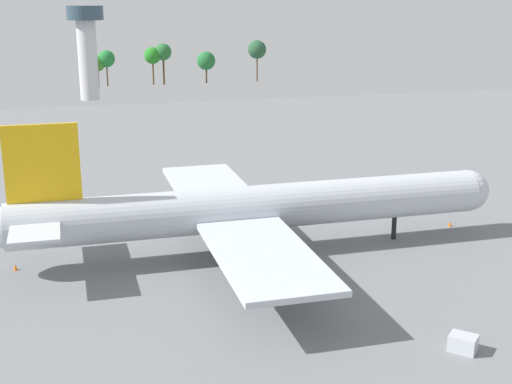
{
  "coord_description": "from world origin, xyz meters",
  "views": [
    {
      "loc": [
        -24.39,
        -88.99,
        34.85
      ],
      "look_at": [
        0.0,
        0.0,
        8.75
      ],
      "focal_mm": 49.32,
      "sensor_mm": 36.0,
      "label": 1
    }
  ],
  "objects_px": {
    "safety_cone_tail": "(15,267)",
    "safety_cone_nose": "(450,224)",
    "cargo_container_aft": "(463,343)",
    "cargo_airplane": "(253,208)",
    "control_tower": "(87,42)"
  },
  "relations": [
    {
      "from": "control_tower",
      "to": "safety_cone_tail",
      "type": "bearing_deg",
      "value": -96.05
    },
    {
      "from": "safety_cone_nose",
      "to": "safety_cone_tail",
      "type": "bearing_deg",
      "value": -179.02
    },
    {
      "from": "cargo_airplane",
      "to": "control_tower",
      "type": "xyz_separation_m",
      "value": [
        -15.28,
        156.46,
        12.77
      ]
    },
    {
      "from": "safety_cone_nose",
      "to": "control_tower",
      "type": "distance_m",
      "value": 161.81
    },
    {
      "from": "cargo_container_aft",
      "to": "safety_cone_tail",
      "type": "relative_size",
      "value": 4.21
    },
    {
      "from": "cargo_container_aft",
      "to": "cargo_airplane",
      "type": "bearing_deg",
      "value": 111.89
    },
    {
      "from": "cargo_airplane",
      "to": "safety_cone_nose",
      "type": "distance_m",
      "value": 33.25
    },
    {
      "from": "cargo_container_aft",
      "to": "control_tower",
      "type": "distance_m",
      "value": 192.21
    },
    {
      "from": "safety_cone_nose",
      "to": "control_tower",
      "type": "height_order",
      "value": "control_tower"
    },
    {
      "from": "cargo_container_aft",
      "to": "safety_cone_nose",
      "type": "relative_size",
      "value": 4.08
    },
    {
      "from": "cargo_airplane",
      "to": "cargo_container_aft",
      "type": "distance_m",
      "value": 35.73
    },
    {
      "from": "safety_cone_tail",
      "to": "safety_cone_nose",
      "type": "bearing_deg",
      "value": 0.98
    },
    {
      "from": "safety_cone_nose",
      "to": "control_tower",
      "type": "xyz_separation_m",
      "value": [
        -47.83,
        153.43,
        18.8
      ]
    },
    {
      "from": "control_tower",
      "to": "cargo_airplane",
      "type": "bearing_deg",
      "value": -84.42
    },
    {
      "from": "cargo_airplane",
      "to": "cargo_container_aft",
      "type": "xyz_separation_m",
      "value": [
        13.16,
        -32.75,
        -5.58
      ]
    }
  ]
}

